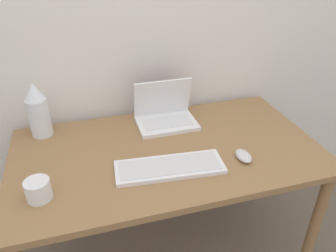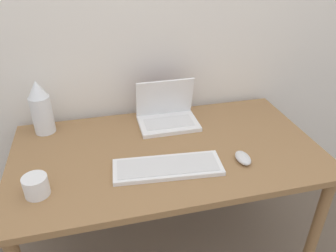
{
  "view_description": "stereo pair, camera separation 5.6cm",
  "coord_description": "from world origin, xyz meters",
  "px_view_note": "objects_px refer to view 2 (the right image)",
  "views": [
    {
      "loc": [
        -0.34,
        -0.8,
        1.55
      ],
      "look_at": [
        0.01,
        0.4,
        0.82
      ],
      "focal_mm": 35.0,
      "sensor_mm": 36.0,
      "label": 1
    },
    {
      "loc": [
        -0.29,
        -0.81,
        1.55
      ],
      "look_at": [
        0.01,
        0.4,
        0.82
      ],
      "focal_mm": 35.0,
      "sensor_mm": 36.0,
      "label": 2
    }
  ],
  "objects_px": {
    "keyboard": "(168,167)",
    "mouse": "(243,158)",
    "vase": "(41,108)",
    "laptop": "(167,114)",
    "mug": "(36,186)"
  },
  "relations": [
    {
      "from": "laptop",
      "to": "mug",
      "type": "height_order",
      "value": "laptop"
    },
    {
      "from": "laptop",
      "to": "mug",
      "type": "relative_size",
      "value": 3.2
    },
    {
      "from": "keyboard",
      "to": "mouse",
      "type": "bearing_deg",
      "value": -3.84
    },
    {
      "from": "laptop",
      "to": "vase",
      "type": "height_order",
      "value": "vase"
    },
    {
      "from": "mouse",
      "to": "mug",
      "type": "relative_size",
      "value": 1.09
    },
    {
      "from": "keyboard",
      "to": "mouse",
      "type": "distance_m",
      "value": 0.32
    },
    {
      "from": "laptop",
      "to": "keyboard",
      "type": "bearing_deg",
      "value": -103.22
    },
    {
      "from": "keyboard",
      "to": "mouse",
      "type": "xyz_separation_m",
      "value": [
        0.32,
        -0.02,
        0.01
      ]
    },
    {
      "from": "mouse",
      "to": "mug",
      "type": "xyz_separation_m",
      "value": [
        -0.83,
        -0.01,
        0.02
      ]
    },
    {
      "from": "laptop",
      "to": "mug",
      "type": "xyz_separation_m",
      "value": [
        -0.59,
        -0.41,
        -0.01
      ]
    },
    {
      "from": "mouse",
      "to": "laptop",
      "type": "bearing_deg",
      "value": 120.68
    },
    {
      "from": "laptop",
      "to": "mouse",
      "type": "relative_size",
      "value": 2.93
    },
    {
      "from": "vase",
      "to": "laptop",
      "type": "bearing_deg",
      "value": -5.45
    },
    {
      "from": "laptop",
      "to": "keyboard",
      "type": "relative_size",
      "value": 0.64
    },
    {
      "from": "keyboard",
      "to": "mug",
      "type": "height_order",
      "value": "mug"
    }
  ]
}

